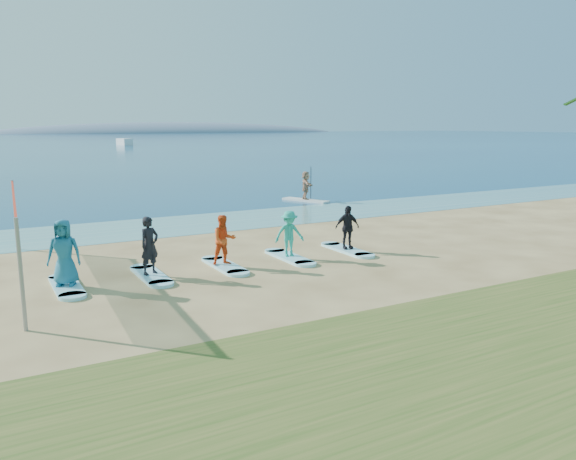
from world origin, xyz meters
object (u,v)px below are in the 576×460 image
student_0 (64,252)px  surfboard_2 (225,266)px  surfboard_1 (151,275)px  surfboard_3 (289,257)px  paddleboard (306,200)px  surfboard_0 (67,286)px  paddleboarder (306,185)px  student_3 (289,234)px  student_4 (347,227)px  boat_offshore_b (125,145)px  student_2 (224,240)px  student_1 (150,246)px  surfboard_4 (347,250)px  volleyball_net (15,215)px

student_0 → surfboard_2: bearing=22.2°
surfboard_1 → surfboard_3: (4.69, 0.00, 0.00)m
paddleboard → surfboard_0: paddleboard is taller
paddleboard → paddleboarder: (0.00, 0.00, 0.88)m
student_0 → surfboard_2: 4.78m
student_3 → student_4: (2.34, 0.00, 0.01)m
paddleboard → student_0: (-14.86, -11.99, 0.94)m
boat_offshore_b → surfboard_2: bearing=-108.2°
paddleboarder → surfboard_2: size_ratio=0.74×
student_4 → surfboard_2: bearing=-169.9°
paddleboarder → student_4: size_ratio=1.06×
paddleboarder → boat_offshore_b: bearing=9.2°
paddleboarder → student_2: (-10.17, -11.99, -0.06)m
surfboard_0 → student_4: size_ratio=1.43×
surfboard_0 → student_0: (0.00, 0.00, 0.96)m
student_1 → surfboard_4: 7.09m
volleyball_net → surfboard_0: volleyball_net is taller
student_0 → surfboard_3: size_ratio=0.83×
paddleboarder → boat_offshore_b: paddleboarder is taller
surfboard_0 → student_1: (2.34, 0.00, 0.90)m
surfboard_0 → surfboard_4: (9.38, 0.00, 0.00)m
surfboard_0 → surfboard_4: same height
volleyball_net → student_1: (3.37, -1.46, -0.96)m
boat_offshore_b → student_0: student_0 is taller
paddleboard → student_1: (-12.52, -11.99, 0.88)m
surfboard_0 → student_2: (4.69, 0.00, 0.83)m
paddleboarder → student_3: 14.32m
surfboard_1 → surfboard_3: bearing=0.0°
paddleboard → paddleboarder: 0.88m
volleyball_net → student_0: volleyball_net is taller
student_0 → student_4: 9.38m
surfboard_4 → student_1: bearing=180.0°
surfboard_0 → student_1: bearing=0.0°
volleyball_net → surfboard_4: (10.41, -1.46, -1.86)m
surfboard_0 → student_4: (9.38, 0.00, 0.81)m
student_3 → student_4: student_4 is taller
paddleboarder → surfboard_4: 13.22m
boat_offshore_b → surfboard_1: (-24.96, -109.72, 0.04)m
surfboard_3 → student_4: (2.34, 0.00, 0.81)m
student_3 → surfboard_0: bearing=-168.3°
paddleboarder → surfboard_1: paddleboarder is taller
student_4 → student_0: bearing=-169.9°
volleyball_net → surfboard_2: 6.19m
boat_offshore_b → paddleboard: bearing=-103.8°
surfboard_0 → surfboard_2: size_ratio=1.00×
surfboard_3 → student_3: (0.00, 0.00, 0.81)m
student_0 → student_1: 2.34m
boat_offshore_b → surfboard_2: (-22.61, -109.72, 0.04)m
student_1 → surfboard_4: bearing=-23.7°
paddleboarder → student_1: student_1 is taller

